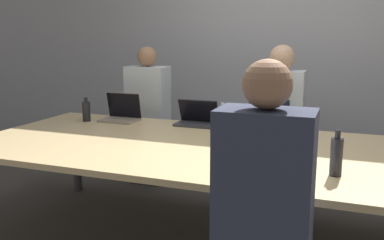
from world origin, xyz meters
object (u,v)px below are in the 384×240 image
(person_far_center, at_px, (279,127))
(person_far_left, at_px, (148,118))
(bottle_far_left, at_px, (86,111))
(bottle_far_midleft, at_px, (222,119))
(laptop_far_left, at_px, (122,113))
(person_near_midright, at_px, (263,226))
(laptop_far_center, at_px, (268,123))
(laptop_near_midright, at_px, (279,166))
(bottle_near_midright, at_px, (336,156))
(cup_near_midright, at_px, (229,164))
(laptop_far_midleft, at_px, (197,118))
(stapler, at_px, (300,158))
(cup_far_center, at_px, (239,126))

(person_far_center, xyz_separation_m, person_far_left, (-1.31, 0.06, -0.02))
(bottle_far_left, xyz_separation_m, bottle_far_midleft, (1.24, 0.02, 0.01))
(person_far_center, relative_size, person_far_left, 1.02)
(laptop_far_left, height_order, person_near_midright, person_near_midright)
(laptop_far_center, relative_size, person_near_midright, 0.23)
(laptop_near_midright, bearing_deg, bottle_far_left, -27.75)
(person_far_center, height_order, bottle_near_midright, person_far_center)
(bottle_far_midleft, bearing_deg, person_far_center, 55.56)
(laptop_far_center, xyz_separation_m, person_far_left, (-1.28, 0.50, -0.14))
(cup_near_midright, height_order, bottle_near_midright, bottle_near_midright)
(laptop_far_midleft, bearing_deg, bottle_far_left, -168.83)
(bottle_far_left, bearing_deg, bottle_far_midleft, 1.09)
(laptop_far_center, distance_m, person_far_center, 0.46)
(bottle_far_midleft, bearing_deg, laptop_far_midleft, 148.31)
(laptop_far_left, xyz_separation_m, bottle_far_midleft, (0.97, -0.11, 0.03))
(person_far_center, bearing_deg, laptop_far_midleft, -150.20)
(laptop_far_left, height_order, bottle_far_left, laptop_far_left)
(person_near_midright, distance_m, bottle_far_midleft, 1.60)
(stapler, bearing_deg, bottle_far_left, 138.40)
(laptop_near_midright, relative_size, stapler, 2.15)
(person_far_center, relative_size, person_near_midright, 1.01)
(person_far_center, relative_size, bottle_far_left, 6.54)
(bottle_near_midright, bearing_deg, laptop_far_center, 120.31)
(person_far_left, height_order, bottle_near_midright, person_far_left)
(bottle_far_left, bearing_deg, person_far_center, 19.10)
(cup_far_center, distance_m, laptop_far_left, 1.08)
(cup_far_center, xyz_separation_m, bottle_far_midleft, (-0.11, -0.08, 0.06))
(bottle_far_left, xyz_separation_m, laptop_far_midleft, (0.97, 0.19, -0.03))
(stapler, bearing_deg, person_far_center, 80.85)
(person_far_center, relative_size, bottle_near_midright, 5.51)
(laptop_far_left, distance_m, bottle_near_midright, 2.08)
(bottle_far_left, relative_size, cup_near_midright, 2.24)
(laptop_near_midright, distance_m, bottle_far_midleft, 1.17)
(laptop_far_left, distance_m, cup_near_midright, 1.69)
(laptop_far_left, distance_m, bottle_far_midleft, 0.97)
(laptop_near_midright, height_order, stapler, laptop_near_midright)
(laptop_far_center, xyz_separation_m, laptop_near_midright, (0.27, -1.09, -0.01))
(laptop_far_left, xyz_separation_m, bottle_far_left, (-0.28, -0.14, 0.02))
(cup_far_center, xyz_separation_m, bottle_far_left, (-1.36, -0.10, 0.05))
(laptop_far_center, distance_m, laptop_far_left, 1.31)
(bottle_far_midleft, bearing_deg, stapler, -43.38)
(person_far_center, height_order, laptop_far_midleft, person_far_center)
(person_far_center, xyz_separation_m, laptop_near_midright, (0.24, -1.53, 0.11))
(bottle_far_left, bearing_deg, cup_far_center, 4.33)
(person_near_midright, relative_size, stapler, 8.89)
(laptop_far_left, distance_m, person_near_midright, 2.24)
(person_far_left, relative_size, bottle_far_left, 6.42)
(person_near_midright, bearing_deg, cup_far_center, -72.03)
(person_far_left, bearing_deg, laptop_far_left, -93.05)
(laptop_far_center, xyz_separation_m, bottle_far_left, (-1.58, -0.12, 0.02))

